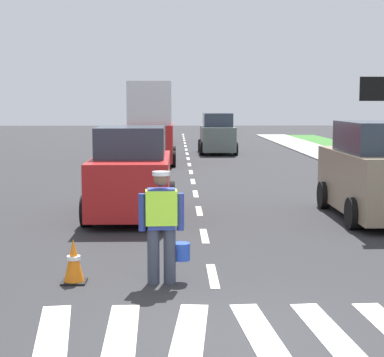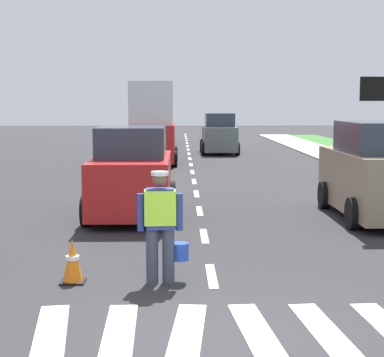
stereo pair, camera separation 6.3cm
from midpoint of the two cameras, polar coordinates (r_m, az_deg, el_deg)
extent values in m
plane|color=#28282B|center=(28.11, -0.04, 1.28)|extent=(96.00, 96.00, 0.00)
cube|color=white|center=(7.90, -12.14, -13.08)|extent=(0.61, 1.93, 0.01)
cube|color=white|center=(7.79, -6.20, -13.26)|extent=(0.42, 1.91, 0.01)
cube|color=white|center=(7.76, -0.14, -13.29)|extent=(0.52, 1.92, 0.01)
cube|color=white|center=(7.82, 5.89, -13.19)|extent=(0.52, 1.92, 0.01)
cube|color=white|center=(7.95, 11.77, -12.95)|extent=(0.52, 1.92, 0.01)
cube|color=silver|center=(10.05, 1.93, -8.61)|extent=(0.14, 1.40, 0.01)
cube|color=silver|center=(12.97, 1.23, -5.11)|extent=(0.14, 1.40, 0.01)
cube|color=silver|center=(15.91, 0.79, -2.90)|extent=(0.14, 1.40, 0.01)
cube|color=silver|center=(18.88, 0.49, -1.38)|extent=(0.14, 1.40, 0.01)
cube|color=silver|center=(21.85, 0.27, -0.27)|extent=(0.14, 1.40, 0.01)
cube|color=silver|center=(24.83, 0.10, 0.57)|extent=(0.14, 1.40, 0.01)
cube|color=silver|center=(27.81, -0.03, 1.23)|extent=(0.14, 1.40, 0.01)
cube|color=silver|center=(30.80, -0.13, 1.77)|extent=(0.14, 1.40, 0.01)
cube|color=silver|center=(33.79, -0.22, 2.21)|extent=(0.14, 1.40, 0.01)
cube|color=silver|center=(36.78, -0.29, 2.57)|extent=(0.14, 1.40, 0.01)
cube|color=silver|center=(39.77, -0.35, 2.89)|extent=(0.14, 1.40, 0.01)
cube|color=silver|center=(42.77, -0.41, 3.15)|extent=(0.14, 1.40, 0.01)
cube|color=silver|center=(45.76, -0.45, 3.39)|extent=(0.14, 1.40, 0.01)
cube|color=silver|center=(48.76, -0.49, 3.59)|extent=(0.14, 1.40, 0.01)
cube|color=silver|center=(51.75, -0.53, 3.77)|extent=(0.14, 1.40, 0.01)
cube|color=silver|center=(54.75, -0.56, 3.93)|extent=(0.14, 1.40, 0.01)
cylinder|color=#383D4C|center=(9.59, -3.36, -6.88)|extent=(0.18, 0.18, 0.82)
cylinder|color=#383D4C|center=(9.59, -1.91, -6.87)|extent=(0.18, 0.18, 0.82)
cube|color=navy|center=(9.45, -2.66, -2.68)|extent=(0.41, 0.26, 0.60)
cube|color=#A5EA33|center=(9.44, -2.66, -2.57)|extent=(0.47, 0.30, 0.51)
cylinder|color=navy|center=(9.45, -4.36, -3.00)|extent=(0.11, 0.11, 0.55)
cylinder|color=navy|center=(9.47, -0.96, -2.97)|extent=(0.11, 0.11, 0.55)
sphere|color=brown|center=(9.38, -2.67, -0.03)|extent=(0.22, 0.22, 0.22)
cylinder|color=silver|center=(9.38, -2.68, 0.45)|extent=(0.26, 0.26, 0.06)
cylinder|color=#2347B7|center=(9.69, -0.87, -6.48)|extent=(0.26, 0.26, 0.26)
cube|color=black|center=(9.86, -10.31, -8.97)|extent=(0.36, 0.36, 0.03)
cone|color=orange|center=(9.77, -10.35, -7.09)|extent=(0.30, 0.30, 0.63)
cylinder|color=white|center=(9.77, -10.35, -6.91)|extent=(0.20, 0.20, 0.06)
cube|color=red|center=(28.28, -3.43, 3.25)|extent=(1.90, 4.60, 1.56)
cube|color=#2D3847|center=(29.04, -3.38, 5.58)|extent=(1.67, 1.61, 0.70)
cube|color=silver|center=(27.42, -3.52, 6.66)|extent=(1.81, 2.53, 1.80)
cylinder|color=black|center=(26.88, -1.47, 1.76)|extent=(0.22, 0.68, 0.68)
cylinder|color=black|center=(26.96, -5.60, 1.74)|extent=(0.22, 0.68, 0.68)
cylinder|color=black|center=(29.72, -1.44, 2.23)|extent=(0.22, 0.68, 0.68)
cylinder|color=black|center=(29.79, -5.17, 2.22)|extent=(0.22, 0.68, 0.68)
cube|color=red|center=(42.93, -2.77, 4.22)|extent=(1.62, 4.39, 1.24)
cube|color=#2D3847|center=(43.01, -2.78, 5.51)|extent=(1.43, 2.42, 0.70)
cylinder|color=black|center=(41.57, -1.68, 3.51)|extent=(0.22, 0.68, 0.68)
cylinder|color=black|center=(41.62, -3.97, 3.50)|extent=(0.22, 0.68, 0.68)
cylinder|color=black|center=(44.30, -1.64, 3.71)|extent=(0.22, 0.68, 0.68)
cylinder|color=black|center=(44.34, -3.79, 3.70)|extent=(0.22, 0.68, 0.68)
cube|color=red|center=(15.16, -5.20, -0.39)|extent=(1.76, 3.98, 1.23)
cube|color=#2D3847|center=(15.17, -5.22, 3.28)|extent=(1.55, 2.19, 0.70)
cylinder|color=black|center=(13.97, -1.86, -2.85)|extent=(0.22, 0.68, 0.68)
cylinder|color=black|center=(14.11, -9.19, -2.84)|extent=(0.22, 0.68, 0.68)
cylinder|color=black|center=(16.41, -1.75, -1.42)|extent=(0.22, 0.68, 0.68)
cylinder|color=black|center=(16.53, -8.00, -1.43)|extent=(0.22, 0.68, 0.68)
cube|color=slate|center=(34.09, 2.47, 3.58)|extent=(1.68, 4.04, 1.25)
cube|color=#2D3847|center=(33.95, 2.49, 5.21)|extent=(1.48, 2.22, 0.70)
cylinder|color=black|center=(35.32, 0.95, 2.95)|extent=(0.22, 0.68, 0.68)
cylinder|color=black|center=(35.42, 3.73, 2.94)|extent=(0.22, 0.68, 0.68)
cylinder|color=black|center=(32.82, 1.10, 2.66)|extent=(0.22, 0.68, 0.68)
cylinder|color=black|center=(32.94, 4.10, 2.66)|extent=(0.22, 0.68, 0.68)
cube|color=gray|center=(15.49, 16.09, -0.24)|extent=(1.72, 4.39, 1.36)
cube|color=#2D3847|center=(15.30, 16.34, 3.54)|extent=(1.51, 2.42, 0.70)
cylinder|color=black|center=(16.64, 11.75, -1.45)|extent=(0.22, 0.68, 0.68)
cylinder|color=black|center=(14.03, 14.22, -3.02)|extent=(0.22, 0.68, 0.68)
camera|label=1|loc=(0.03, -89.86, 0.02)|focal=60.24mm
camera|label=2|loc=(0.03, 90.14, -0.02)|focal=60.24mm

